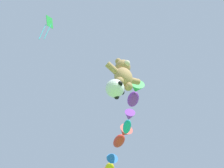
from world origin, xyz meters
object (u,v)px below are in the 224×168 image
at_px(soccer_ball_kite, 115,89).
at_px(fish_kite_teal, 128,122).
at_px(fish_kite_violet, 135,94).
at_px(diamond_kite, 48,25).
at_px(teddy_bear_kite, 123,74).
at_px(fish_kite_crimson, 122,137).
at_px(fish_kite_goldfin, 110,165).

relative_size(soccer_ball_kite, fish_kite_teal, 0.44).
distance_m(fish_kite_violet, diamond_kite, 6.18).
relative_size(soccer_ball_kite, fish_kite_violet, 0.47).
distance_m(teddy_bear_kite, fish_kite_teal, 5.11).
bearing_deg(fish_kite_violet, diamond_kite, -179.95).
relative_size(teddy_bear_kite, fish_kite_crimson, 0.87).
distance_m(fish_kite_teal, fish_kite_goldfin, 4.93).
height_order(fish_kite_violet, fish_kite_teal, fish_kite_violet).
bearing_deg(fish_kite_goldfin, fish_kite_violet, -113.69).
height_order(fish_kite_teal, fish_kite_crimson, fish_kite_crimson).
bearing_deg(fish_kite_violet, fish_kite_crimson, 62.07).
bearing_deg(fish_kite_violet, soccer_ball_kite, -148.30).
xyz_separation_m(fish_kite_goldfin, diamond_kite, (-8.79, -6.63, 1.79)).
relative_size(fish_kite_goldfin, diamond_kite, 0.77).
bearing_deg(teddy_bear_kite, diamond_kite, 156.77).
bearing_deg(fish_kite_goldfin, fish_kite_teal, -111.77).
bearing_deg(soccer_ball_kite, teddy_bear_kite, -8.53).
height_order(fish_kite_teal, diamond_kite, diamond_kite).
relative_size(fish_kite_violet, fish_kite_teal, 0.94).
distance_m(soccer_ball_kite, fish_kite_crimson, 8.50).
distance_m(fish_kite_teal, fish_kite_crimson, 2.72).
bearing_deg(fish_kite_violet, fish_kite_teal, 62.22).
bearing_deg(fish_kite_crimson, fish_kite_violet, -117.93).
distance_m(soccer_ball_kite, fish_kite_goldfin, 10.28).
bearing_deg(fish_kite_violet, fish_kite_goldfin, 66.31).
bearing_deg(fish_kite_goldfin, soccer_ball_kite, -123.60).
height_order(fish_kite_violet, fish_kite_goldfin, fish_kite_goldfin).
distance_m(teddy_bear_kite, fish_kite_crimson, 7.79).
relative_size(teddy_bear_kite, fish_kite_goldfin, 0.96).
xyz_separation_m(fish_kite_teal, diamond_kite, (-6.96, -2.05, 1.91)).
height_order(soccer_ball_kite, fish_kite_violet, fish_kite_violet).
xyz_separation_m(teddy_bear_kite, fish_kite_goldfin, (5.00, 8.25, 1.68)).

